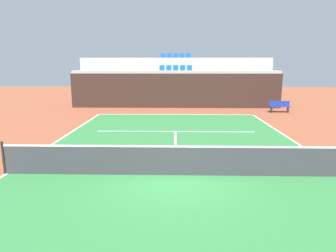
# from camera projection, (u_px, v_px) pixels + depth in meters

# --- Properties ---
(ground_plane) EXTENTS (80.00, 80.00, 0.00)m
(ground_plane) POSITION_uv_depth(u_px,v_px,m) (175.00, 175.00, 9.55)
(ground_plane) COLOR brown
(court_surface) EXTENTS (11.00, 24.00, 0.01)m
(court_surface) POSITION_uv_depth(u_px,v_px,m) (175.00, 175.00, 9.55)
(court_surface) COLOR #2D7238
(court_surface) RESTS_ON ground_plane
(baseline_far) EXTENTS (11.00, 0.10, 0.00)m
(baseline_far) POSITION_uv_depth(u_px,v_px,m) (176.00, 114.00, 21.25)
(baseline_far) COLOR white
(baseline_far) RESTS_ON court_surface
(sideline_left) EXTENTS (0.10, 24.00, 0.00)m
(sideline_left) POSITION_uv_depth(u_px,v_px,m) (7.00, 174.00, 9.68)
(sideline_left) COLOR white
(sideline_left) RESTS_ON court_surface
(service_line_far) EXTENTS (8.26, 0.10, 0.00)m
(service_line_far) POSITION_uv_depth(u_px,v_px,m) (175.00, 131.00, 15.82)
(service_line_far) COLOR white
(service_line_far) RESTS_ON court_surface
(centre_service_line) EXTENTS (0.10, 6.40, 0.00)m
(centre_service_line) POSITION_uv_depth(u_px,v_px,m) (175.00, 148.00, 12.68)
(centre_service_line) COLOR white
(centre_service_line) RESTS_ON court_surface
(back_wall) EXTENTS (17.08, 0.30, 2.78)m
(back_wall) POSITION_uv_depth(u_px,v_px,m) (176.00, 91.00, 24.44)
(back_wall) COLOR black
(back_wall) RESTS_ON ground_plane
(stands_tier_lower) EXTENTS (17.08, 2.40, 3.00)m
(stands_tier_lower) POSITION_uv_depth(u_px,v_px,m) (176.00, 88.00, 25.74)
(stands_tier_lower) COLOR #9E9E99
(stands_tier_lower) RESTS_ON ground_plane
(stands_tier_upper) EXTENTS (17.08, 2.40, 4.08)m
(stands_tier_upper) POSITION_uv_depth(u_px,v_px,m) (176.00, 80.00, 27.98)
(stands_tier_upper) COLOR #9E9E99
(stands_tier_upper) RESTS_ON ground_plane
(seating_row_lower) EXTENTS (2.79, 0.44, 0.44)m
(seating_row_lower) POSITION_uv_depth(u_px,v_px,m) (176.00, 69.00, 25.51)
(seating_row_lower) COLOR #145193
(seating_row_lower) RESTS_ON stands_tier_lower
(seating_row_upper) EXTENTS (2.79, 0.44, 0.44)m
(seating_row_upper) POSITION_uv_depth(u_px,v_px,m) (176.00, 57.00, 27.64)
(seating_row_upper) COLOR #145193
(seating_row_upper) RESTS_ON stands_tier_upper
(tennis_net) EXTENTS (11.08, 0.08, 1.07)m
(tennis_net) POSITION_uv_depth(u_px,v_px,m) (175.00, 160.00, 9.45)
(tennis_net) COLOR black
(tennis_net) RESTS_ON court_surface
(player_bench) EXTENTS (1.50, 0.40, 0.85)m
(player_bench) POSITION_uv_depth(u_px,v_px,m) (280.00, 106.00, 22.14)
(player_bench) COLOR navy
(player_bench) RESTS_ON ground_plane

